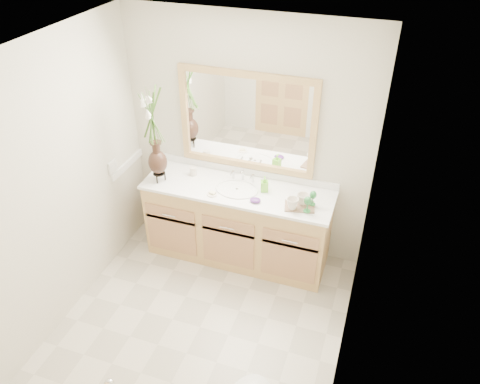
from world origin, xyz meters
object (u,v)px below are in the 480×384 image
at_px(flower_vase, 154,125).
at_px(tray, 300,206).
at_px(tumbler, 193,171).
at_px(soap_bottle, 264,185).

bearing_deg(flower_vase, tray, 0.47).
bearing_deg(tumbler, tray, -9.64).
xyz_separation_m(soap_bottle, tray, (0.37, -0.15, -0.06)).
height_order(tumbler, tray, tumbler).
height_order(flower_vase, soap_bottle, flower_vase).
bearing_deg(flower_vase, soap_bottle, 8.87).
height_order(soap_bottle, tray, soap_bottle).
xyz_separation_m(flower_vase, soap_bottle, (1.02, 0.16, -0.52)).
relative_size(flower_vase, soap_bottle, 6.23).
distance_m(flower_vase, tray, 1.51).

